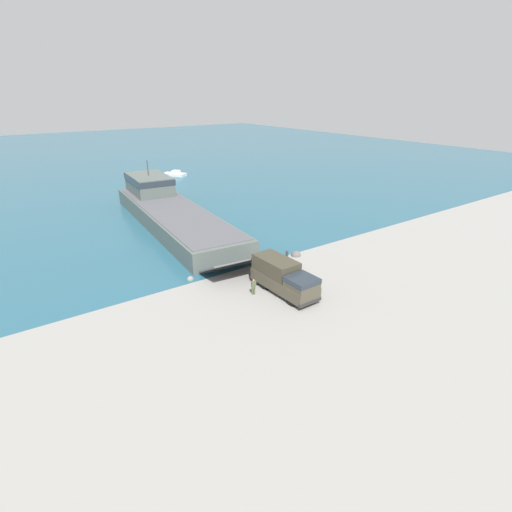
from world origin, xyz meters
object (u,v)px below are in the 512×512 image
object	(u,v)px
soldier_on_ramp	(254,286)
moored_boat_a	(175,174)
military_truck	(284,277)
mooring_bollard	(287,254)
landing_craft	(168,209)

from	to	relation	value
soldier_on_ramp	moored_boat_a	bearing A→B (deg)	173.35
military_truck	soldier_on_ramp	bearing A→B (deg)	-115.92
mooring_bollard	moored_boat_a	bearing A→B (deg)	79.07
soldier_on_ramp	military_truck	bearing A→B (deg)	75.80
soldier_on_ramp	mooring_bollard	xyz separation A→B (m)	(8.54, 5.28, -0.44)
military_truck	soldier_on_ramp	size ratio (longest dim) A/B	4.68
landing_craft	moored_boat_a	size ratio (longest dim) A/B	6.92
landing_craft	soldier_on_ramp	distance (m)	26.74
landing_craft	military_truck	distance (m)	27.81
landing_craft	mooring_bollard	distance (m)	21.99
military_truck	landing_craft	bearing A→B (deg)	178.61
soldier_on_ramp	mooring_bollard	world-z (taller)	soldier_on_ramp
soldier_on_ramp	moored_boat_a	distance (m)	61.56
moored_boat_a	mooring_bollard	distance (m)	54.31
soldier_on_ramp	moored_boat_a	size ratio (longest dim) A/B	0.29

